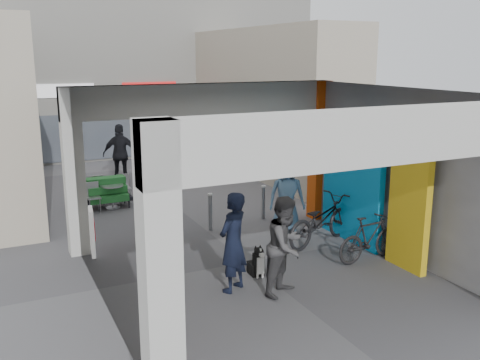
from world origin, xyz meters
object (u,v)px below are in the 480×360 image
man_crates (121,154)px  bicycle_rear (370,238)px  man_back_turned (286,246)px  white_van (192,138)px  border_collie (257,263)px  man_elderly (287,195)px  cafe_set (107,196)px  produce_stand (108,196)px  bicycle_front (320,220)px  man_with_dog (233,242)px

man_crates → bicycle_rear: bearing=129.1°
man_back_turned → white_van: man_back_turned is taller
border_collie → man_elderly: (1.87, 2.12, 0.62)m
cafe_set → white_van: 7.79m
produce_stand → man_crates: size_ratio=0.64×
man_crates → bicycle_rear: 9.33m
man_back_turned → bicycle_front: man_back_turned is taller
man_crates → cafe_set: bearing=88.2°
cafe_set → white_van: (4.80, 6.11, 0.46)m
border_collie → man_elderly: bearing=52.0°
cafe_set → man_back_turned: (1.68, -6.96, 0.60)m
white_van → man_elderly: bearing=-164.5°
man_elderly → white_van: bearing=101.2°
border_collie → man_back_turned: 1.09m
man_with_dog → man_back_turned: bearing=115.0°
border_collie → man_crates: (-0.58, 8.54, 0.73)m
man_elderly → bicycle_front: size_ratio=0.84×
produce_stand → man_with_dog: bearing=-66.5°
man_with_dog → bicycle_front: (2.76, 1.37, -0.36)m
man_crates → man_with_dog: bearing=109.7°
border_collie → bicycle_rear: bearing=-3.2°
border_collie → man_elderly: man_elderly is taller
man_with_dog → man_crates: man_crates is taller
man_elderly → bicycle_rear: (0.56, -2.40, -0.39)m
border_collie → man_back_turned: (0.10, -0.88, 0.63)m
produce_stand → bicycle_rear: bicycle_rear is taller
bicycle_rear → man_back_turned: bearing=99.3°
produce_stand → man_elderly: 5.15m
cafe_set → white_van: size_ratio=0.30×
man_back_turned → man_elderly: size_ratio=1.02×
cafe_set → bicycle_front: size_ratio=0.64×
bicycle_rear → man_elderly: bearing=7.9°
man_back_turned → bicycle_front: size_ratio=0.86×
cafe_set → man_crates: bearing=67.9°
man_back_turned → bicycle_front: (1.98, 1.87, -0.34)m
produce_stand → man_back_turned: man_back_turned is taller
cafe_set → bicycle_rear: bearing=-57.8°
bicycle_front → bicycle_rear: size_ratio=1.29×
man_elderly → white_van: man_elderly is taller
man_with_dog → cafe_set: bearing=-114.2°
cafe_set → border_collie: cafe_set is taller
border_collie → bicycle_rear: size_ratio=0.40×
man_crates → bicycle_rear: (3.01, -8.82, -0.50)m
produce_stand → white_van: white_van is taller
man_with_dog → bicycle_rear: bearing=149.6°
cafe_set → man_back_turned: size_ratio=0.74×
cafe_set → man_crates: man_crates is taller
bicycle_rear → white_van: 12.50m
man_with_dog → man_elderly: (2.55, 2.50, -0.04)m
produce_stand → border_collie: 6.11m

